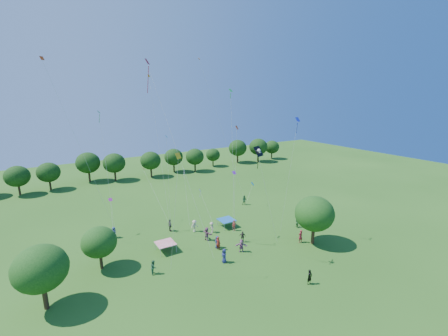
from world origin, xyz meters
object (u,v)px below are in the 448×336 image
man_in_black (310,277)px  red_high_kite (159,99)px  near_tree_west (41,269)px  tent_blue (226,220)px  near_tree_east (315,214)px  tent_red_stripe (165,243)px  pirate_kite (259,153)px  near_tree_north (99,242)px

man_in_black → red_high_kite: (-9.89, 14.56, 17.65)m
near_tree_west → tent_blue: near_tree_west is taller
near_tree_east → tent_red_stripe: size_ratio=2.90×
near_tree_east → red_high_kite: (-16.81, 8.62, 14.31)m
tent_blue → man_in_black: bearing=-90.2°
tent_red_stripe → pirate_kite: 16.33m
near_tree_west → man_in_black: size_ratio=3.83×
near_tree_west → red_high_kite: red_high_kite is taller
tent_blue → pirate_kite: pirate_kite is taller
tent_red_stripe → tent_blue: (10.21, 2.14, 0.00)m
near_tree_east → tent_red_stripe: 19.14m
near_tree_east → tent_blue: bearing=123.8°
near_tree_west → man_in_black: near_tree_west is taller
pirate_kite → red_high_kite: (-7.73, 8.46, 5.59)m
near_tree_north → tent_blue: bearing=6.7°
pirate_kite → tent_blue: bearing=77.6°
tent_red_stripe → red_high_kite: bearing=63.3°
near_tree_east → pirate_kite: size_ratio=0.52×
tent_red_stripe → tent_blue: 10.44m
man_in_black → pirate_kite: size_ratio=0.13×
near_tree_west → pirate_kite: size_ratio=0.50×
pirate_kite → red_high_kite: 12.75m
tent_blue → near_tree_north: bearing=-173.3°
near_tree_east → tent_red_stripe: (-17.06, 8.11, -3.10)m
tent_blue → red_high_kite: (-9.95, -1.63, 17.41)m
man_in_black → pirate_kite: (-2.16, 6.10, 12.06)m
near_tree_east → tent_red_stripe: near_tree_east is taller
tent_red_stripe → near_tree_west: bearing=-162.0°
near_tree_east → near_tree_north: bearing=161.6°
near_tree_north → near_tree_east: near_tree_east is taller
near_tree_north → red_high_kite: bearing=3.4°
near_tree_west → pirate_kite: 23.00m
pirate_kite → man_in_black: bearing=-70.5°
tent_red_stripe → man_in_black: 17.33m
tent_red_stripe → man_in_black: (10.15, -14.04, -0.23)m
near_tree_north → tent_blue: size_ratio=2.23×
near_tree_east → red_high_kite: size_ratio=0.30×
near_tree_west → near_tree_north: (5.44, 4.25, -0.83)m
man_in_black → pirate_kite: 13.68m
tent_blue → near_tree_east: bearing=-56.2°
tent_red_stripe → tent_blue: size_ratio=1.00×
near_tree_north → tent_red_stripe: size_ratio=2.23×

